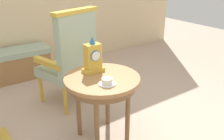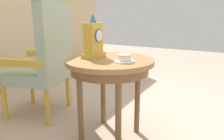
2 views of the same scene
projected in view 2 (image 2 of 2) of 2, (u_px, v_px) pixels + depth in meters
The scene contains 5 objects.
ground_plane at pixel (119, 136), 1.78m from camera, with size 10.00×10.00×0.00m, color #BCA38E.
side_table at pixel (110, 69), 1.65m from camera, with size 0.67×0.67×0.65m.
teacup_left at pixel (125, 59), 1.52m from camera, with size 0.15×0.15×0.06m.
mantel_clock at pixel (93, 40), 1.66m from camera, with size 0.19×0.11×0.34m.
armchair at pixel (45, 56), 2.05m from camera, with size 0.67×0.66×1.14m.
Camera 2 is at (-1.41, -0.74, 0.96)m, focal length 34.67 mm.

